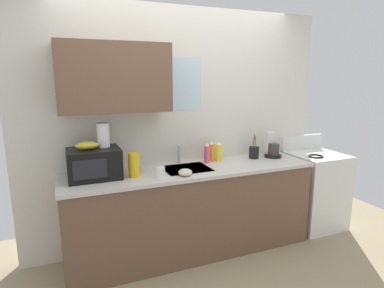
% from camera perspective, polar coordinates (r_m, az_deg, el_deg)
% --- Properties ---
extents(kitchen_wall_assembly, '(3.30, 0.42, 2.50)m').
position_cam_1_polar(kitchen_wall_assembly, '(3.38, -4.13, 4.26)').
color(kitchen_wall_assembly, silver).
rests_on(kitchen_wall_assembly, ground).
extents(counter_unit, '(2.53, 0.63, 0.90)m').
position_cam_1_polar(counter_unit, '(3.38, -0.02, -11.55)').
color(counter_unit, brown).
rests_on(counter_unit, ground).
extents(sink_faucet, '(0.03, 0.03, 0.19)m').
position_cam_1_polar(sink_faucet, '(3.41, -2.32, -1.86)').
color(sink_faucet, '#B2B5BA').
rests_on(sink_faucet, counter_unit).
extents(stove_range, '(0.60, 0.60, 1.08)m').
position_cam_1_polar(stove_range, '(4.23, 20.79, -7.49)').
color(stove_range, white).
rests_on(stove_range, ground).
extents(microwave, '(0.46, 0.35, 0.27)m').
position_cam_1_polar(microwave, '(3.03, -16.91, -3.33)').
color(microwave, black).
rests_on(microwave, counter_unit).
extents(banana_bunch, '(0.20, 0.11, 0.07)m').
position_cam_1_polar(banana_bunch, '(2.99, -18.05, -0.25)').
color(banana_bunch, gold).
rests_on(banana_bunch, microwave).
extents(paper_towel_roll, '(0.11, 0.11, 0.22)m').
position_cam_1_polar(paper_towel_roll, '(3.04, -15.40, 1.54)').
color(paper_towel_roll, white).
rests_on(paper_towel_roll, microwave).
extents(coffee_maker, '(0.19, 0.21, 0.28)m').
position_cam_1_polar(coffee_maker, '(3.80, 13.90, -0.63)').
color(coffee_maker, black).
rests_on(coffee_maker, counter_unit).
extents(dish_soap_bottle_pink, '(0.06, 0.06, 0.22)m').
position_cam_1_polar(dish_soap_bottle_pink, '(3.42, 2.65, -1.66)').
color(dish_soap_bottle_pink, '#E55999').
rests_on(dish_soap_bottle_pink, counter_unit).
extents(dish_soap_bottle_orange, '(0.06, 0.06, 0.22)m').
position_cam_1_polar(dish_soap_bottle_orange, '(3.50, 3.49, -1.35)').
color(dish_soap_bottle_orange, orange).
rests_on(dish_soap_bottle_orange, counter_unit).
extents(dish_soap_bottle_yellow, '(0.07, 0.07, 0.22)m').
position_cam_1_polar(dish_soap_bottle_yellow, '(3.52, 4.72, -1.37)').
color(dish_soap_bottle_yellow, yellow).
rests_on(dish_soap_bottle_yellow, counter_unit).
extents(cereal_canister, '(0.10, 0.10, 0.22)m').
position_cam_1_polar(cereal_canister, '(2.99, -10.19, -3.66)').
color(cereal_canister, gold).
rests_on(cereal_canister, counter_unit).
extents(mug_white, '(0.08, 0.08, 0.09)m').
position_cam_1_polar(mug_white, '(2.98, -5.59, -4.89)').
color(mug_white, white).
rests_on(mug_white, counter_unit).
extents(utensil_crock, '(0.11, 0.11, 0.28)m').
position_cam_1_polar(utensil_crock, '(3.69, 10.88, -1.42)').
color(utensil_crock, black).
rests_on(utensil_crock, counter_unit).
extents(small_bowl, '(0.13, 0.13, 0.06)m').
position_cam_1_polar(small_bowl, '(2.99, -1.21, -5.03)').
color(small_bowl, beige).
rests_on(small_bowl, counter_unit).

